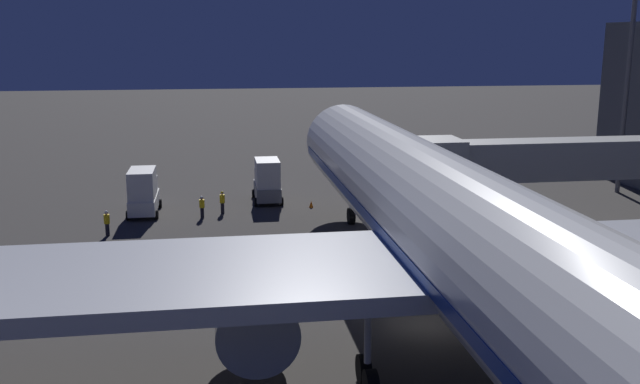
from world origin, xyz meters
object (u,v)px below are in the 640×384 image
(jet_bridge, at_px, (541,160))
(ops_van, at_px, (267,180))
(apron_floodlight_mast, at_px, (628,73))
(traffic_cone_nose_port, at_px, (364,202))
(cargo_truck_aft, at_px, (143,191))
(ground_crew_under_port_wing, at_px, (202,206))
(airliner_at_gate, at_px, (488,260))
(ground_crew_marshaller_fwd, at_px, (107,222))
(traffic_cone_nose_starboard, at_px, (311,204))
(ground_crew_near_nose_gear, at_px, (222,201))

(jet_bridge, xyz_separation_m, ops_van, (16.79, -14.71, -3.79))
(apron_floodlight_mast, bearing_deg, traffic_cone_nose_port, 3.93)
(jet_bridge, distance_m, apron_floodlight_mast, 20.33)
(cargo_truck_aft, bearing_deg, ground_crew_under_port_wing, 156.59)
(jet_bridge, relative_size, traffic_cone_nose_port, 37.85)
(airliner_at_gate, height_order, ops_van, airliner_at_gate)
(ground_crew_marshaller_fwd, bearing_deg, jet_bridge, 168.06)
(jet_bridge, height_order, apron_floodlight_mast, apron_floodlight_mast)
(airliner_at_gate, xyz_separation_m, traffic_cone_nose_starboard, (2.20, -31.12, -5.23))
(ground_crew_marshaller_fwd, height_order, traffic_cone_nose_port, ground_crew_marshaller_fwd)
(apron_floodlight_mast, distance_m, ground_crew_near_nose_gear, 36.16)
(cargo_truck_aft, xyz_separation_m, ground_crew_marshaller_fwd, (1.96, 5.88, -0.83))
(ops_van, distance_m, traffic_cone_nose_port, 8.31)
(ground_crew_near_nose_gear, bearing_deg, airliner_at_gate, 107.15)
(jet_bridge, bearing_deg, ground_crew_near_nose_gear, -28.47)
(ops_van, distance_m, ground_crew_near_nose_gear, 5.25)
(cargo_truck_aft, bearing_deg, ground_crew_marshaller_fwd, 71.59)
(airliner_at_gate, distance_m, ground_crew_marshaller_fwd, 30.77)
(ground_crew_under_port_wing, bearing_deg, traffic_cone_nose_starboard, -166.28)
(jet_bridge, bearing_deg, cargo_truck_aft, -24.14)
(jet_bridge, bearing_deg, traffic_cone_nose_starboard, -41.95)
(cargo_truck_aft, distance_m, ground_crew_near_nose_gear, 6.12)
(jet_bridge, height_order, ground_crew_near_nose_gear, jet_bridge)
(cargo_truck_aft, distance_m, traffic_cone_nose_starboard, 13.22)
(jet_bridge, xyz_separation_m, ground_crew_under_port_wing, (22.12, -9.98, -4.68))
(apron_floodlight_mast, bearing_deg, ground_crew_under_port_wing, 5.83)
(jet_bridge, bearing_deg, ops_van, -41.21)
(cargo_truck_aft, relative_size, ground_crew_under_port_wing, 3.05)
(jet_bridge, distance_m, cargo_truck_aft, 29.38)
(apron_floodlight_mast, distance_m, traffic_cone_nose_port, 25.46)
(traffic_cone_nose_starboard, bearing_deg, apron_floodlight_mast, -176.69)
(apron_floodlight_mast, distance_m, cargo_truck_aft, 41.76)
(traffic_cone_nose_port, bearing_deg, apron_floodlight_mast, -176.07)
(cargo_truck_aft, xyz_separation_m, ground_crew_under_port_wing, (-4.47, 1.93, -0.87))
(traffic_cone_nose_port, bearing_deg, cargo_truck_aft, 0.59)
(ground_crew_marshaller_fwd, bearing_deg, apron_floodlight_mast, -169.85)
(airliner_at_gate, relative_size, ground_crew_under_port_wing, 37.86)
(ground_crew_under_port_wing, bearing_deg, apron_floodlight_mast, -174.17)
(apron_floodlight_mast, bearing_deg, ground_crew_marshaller_fwd, 10.15)
(traffic_cone_nose_starboard, bearing_deg, ground_crew_near_nose_gear, 7.53)
(traffic_cone_nose_port, bearing_deg, jet_bridge, 126.82)
(jet_bridge, distance_m, ops_van, 22.64)
(ground_crew_under_port_wing, relative_size, traffic_cone_nose_port, 3.13)
(jet_bridge, xyz_separation_m, ground_crew_near_nose_gear, (20.57, -11.15, -4.64))
(ops_van, bearing_deg, ground_crew_near_nose_gear, 43.27)
(airliner_at_gate, distance_m, cargo_truck_aft, 34.72)
(ground_crew_under_port_wing, height_order, traffic_cone_nose_starboard, ground_crew_under_port_wing)
(ground_crew_marshaller_fwd, xyz_separation_m, traffic_cone_nose_port, (-19.48, -6.06, -0.72))
(cargo_truck_aft, height_order, ground_crew_marshaller_fwd, cargo_truck_aft)
(apron_floodlight_mast, height_order, cargo_truck_aft, apron_floodlight_mast)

